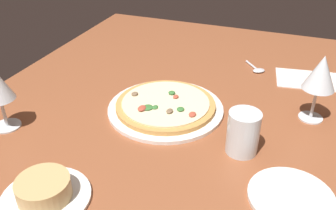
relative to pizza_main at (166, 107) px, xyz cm
name	(u,v)px	position (x,y,z in cm)	size (l,w,h in cm)	color
dining_table	(170,126)	(-3.72, -2.77, -3.19)	(150.00, 110.00, 4.00)	brown
pizza_main	(166,107)	(0.00, 0.00, 0.00)	(30.58, 30.58, 3.39)	white
ramekin_on_saucer	(44,192)	(-37.99, 9.89, 0.76)	(17.12, 17.12, 4.82)	white
wine_glass_far	(321,74)	(9.54, -36.26, 11.47)	(7.86, 7.86, 17.42)	silver
water_glass	(243,135)	(-10.08, -22.06, 3.29)	(7.15, 7.15, 10.03)	silver
side_plate	(291,197)	(-21.45, -33.85, -0.74)	(16.52, 16.52, 0.90)	white
paper_menu	(309,80)	(31.79, -35.05, -1.04)	(13.04, 19.45, 0.30)	white
spoon	(257,69)	(33.00, -19.05, -0.73)	(8.71, 7.72, 1.00)	silver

